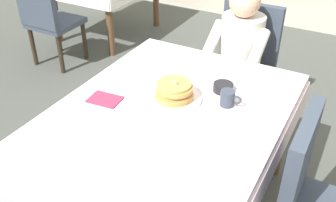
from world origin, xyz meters
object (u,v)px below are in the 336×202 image
(chair_right_side, at_px, (315,199))
(chair_diner, at_px, (244,59))
(dining_table_main, at_px, (166,128))
(plate_breakfast, at_px, (175,99))
(diner_person, at_px, (239,50))
(cup_coffee, at_px, (228,98))
(knife_right_of_plate, at_px, (206,112))
(bowl_butter, at_px, (223,87))
(fork_left_of_plate, at_px, (142,93))
(spoon_near_edge, at_px, (137,127))
(background_chair_empty, at_px, (47,16))
(breakfast_stack, at_px, (175,91))

(chair_right_side, bearing_deg, chair_diner, -147.41)
(dining_table_main, relative_size, plate_breakfast, 5.44)
(diner_person, distance_m, cup_coffee, 0.83)
(knife_right_of_plate, bearing_deg, bowl_butter, -0.58)
(fork_left_of_plate, bearing_deg, spoon_near_edge, -154.72)
(plate_breakfast, bearing_deg, knife_right_of_plate, -6.01)
(fork_left_of_plate, distance_m, knife_right_of_plate, 0.38)
(dining_table_main, height_order, cup_coffee, cup_coffee)
(chair_right_side, relative_size, bowl_butter, 8.45)
(fork_left_of_plate, relative_size, knife_right_of_plate, 0.90)
(plate_breakfast, relative_size, knife_right_of_plate, 1.40)
(fork_left_of_plate, bearing_deg, background_chair_empty, 57.65)
(plate_breakfast, distance_m, bowl_butter, 0.28)
(chair_right_side, xyz_separation_m, background_chair_empty, (-2.70, 1.13, 0.00))
(spoon_near_edge, bearing_deg, diner_person, 99.54)
(knife_right_of_plate, bearing_deg, fork_left_of_plate, 88.59)
(plate_breakfast, relative_size, bowl_butter, 2.55)
(chair_right_side, distance_m, spoon_near_edge, 0.88)
(dining_table_main, bearing_deg, chair_right_side, 0.00)
(diner_person, xyz_separation_m, knife_right_of_plate, (0.15, -0.90, 0.07))
(diner_person, bearing_deg, bowl_butter, 102.31)
(dining_table_main, xyz_separation_m, background_chair_empty, (-1.93, 1.13, -0.12))
(spoon_near_edge, xyz_separation_m, background_chair_empty, (-1.87, 1.30, -0.21))
(background_chair_empty, bearing_deg, diner_person, -3.51)
(diner_person, distance_m, breakfast_stack, 0.89)
(diner_person, height_order, knife_right_of_plate, diner_person)
(bowl_butter, relative_size, fork_left_of_plate, 0.61)
(chair_right_side, height_order, fork_left_of_plate, chair_right_side)
(plate_breakfast, bearing_deg, diner_person, 87.42)
(chair_diner, xyz_separation_m, fork_left_of_plate, (-0.23, -1.06, 0.21))
(chair_right_side, xyz_separation_m, fork_left_of_plate, (-0.98, 0.11, 0.21))
(chair_right_side, bearing_deg, fork_left_of_plate, -96.38)
(dining_table_main, distance_m, chair_diner, 1.18)
(diner_person, height_order, bowl_butter, diner_person)
(cup_coffee, relative_size, background_chair_empty, 0.12)
(chair_right_side, bearing_deg, background_chair_empty, -112.76)
(bowl_butter, bearing_deg, background_chair_empty, 159.34)
(dining_table_main, bearing_deg, bowl_butter, 63.56)
(spoon_near_edge, relative_size, background_chair_empty, 0.16)
(breakfast_stack, relative_size, fork_left_of_plate, 1.16)
(chair_diner, height_order, diner_person, diner_person)
(dining_table_main, distance_m, plate_breakfast, 0.16)
(chair_right_side, xyz_separation_m, breakfast_stack, (-0.79, 0.13, 0.27))
(dining_table_main, xyz_separation_m, fork_left_of_plate, (-0.21, 0.11, 0.09))
(plate_breakfast, height_order, spoon_near_edge, plate_breakfast)
(bowl_butter, bearing_deg, spoon_near_edge, -114.78)
(breakfast_stack, relative_size, spoon_near_edge, 1.39)
(plate_breakfast, xyz_separation_m, background_chair_empty, (-1.92, 1.00, -0.22))
(plate_breakfast, bearing_deg, spoon_near_edge, -99.28)
(chair_diner, height_order, fork_left_of_plate, chair_diner)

